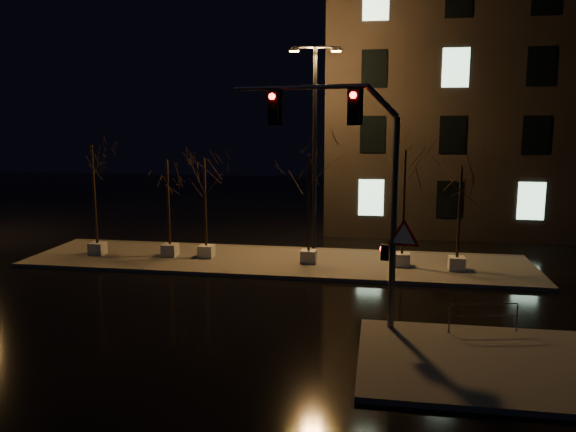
# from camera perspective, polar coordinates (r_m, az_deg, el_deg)

# --- Properties ---
(ground) EXTENTS (90.00, 90.00, 0.00)m
(ground) POSITION_cam_1_polar(r_m,az_deg,el_deg) (19.21, -4.56, -9.16)
(ground) COLOR black
(ground) RESTS_ON ground
(median) EXTENTS (22.00, 5.00, 0.15)m
(median) POSITION_cam_1_polar(r_m,az_deg,el_deg) (24.82, -1.24, -4.61)
(median) COLOR #4F4D47
(median) RESTS_ON ground
(sidewalk_corner) EXTENTS (7.00, 5.00, 0.15)m
(sidewalk_corner) POSITION_cam_1_polar(r_m,az_deg,el_deg) (15.71, 20.43, -13.87)
(sidewalk_corner) COLOR #4F4D47
(sidewalk_corner) RESTS_ON ground
(building) EXTENTS (25.00, 12.00, 15.00)m
(building) POSITION_cam_1_polar(r_m,az_deg,el_deg) (36.93, 24.82, 10.80)
(building) COLOR black
(building) RESTS_ON ground
(tree_0) EXTENTS (1.80, 1.80, 5.11)m
(tree_0) POSITION_cam_1_polar(r_m,az_deg,el_deg) (26.59, -19.20, 4.46)
(tree_0) COLOR #BBBAAE
(tree_0) RESTS_ON median
(tree_1) EXTENTS (1.80, 1.80, 4.45)m
(tree_1) POSITION_cam_1_polar(r_m,az_deg,el_deg) (25.45, -12.13, 3.44)
(tree_1) COLOR #BBBAAE
(tree_1) RESTS_ON median
(tree_2) EXTENTS (1.80, 1.80, 4.56)m
(tree_2) POSITION_cam_1_polar(r_m,az_deg,el_deg) (24.87, -8.47, 3.60)
(tree_2) COLOR #BBBAAE
(tree_2) RESTS_ON median
(tree_3) EXTENTS (1.80, 1.80, 4.75)m
(tree_3) POSITION_cam_1_polar(r_m,az_deg,el_deg) (23.66, 2.15, 3.75)
(tree_3) COLOR #BBBAAE
(tree_3) RESTS_ON median
(tree_4) EXTENTS (1.80, 1.80, 4.99)m
(tree_4) POSITION_cam_1_polar(r_m,az_deg,el_deg) (23.53, 11.77, 3.96)
(tree_4) COLOR #BBBAAE
(tree_4) RESTS_ON median
(tree_5) EXTENTS (1.80, 1.80, 4.38)m
(tree_5) POSITION_cam_1_polar(r_m,az_deg,el_deg) (23.50, 17.12, 2.59)
(tree_5) COLOR #BBBAAE
(tree_5) RESTS_ON median
(traffic_signal_mast) EXTENTS (5.71, 1.16, 7.08)m
(traffic_signal_mast) POSITION_cam_1_polar(r_m,az_deg,el_deg) (16.41, 6.87, 4.73)
(traffic_signal_mast) COLOR #515458
(traffic_signal_mast) RESTS_ON sidewalk_corner
(streetlight_main) EXTENTS (2.32, 0.60, 9.26)m
(streetlight_main) POSITION_cam_1_polar(r_m,az_deg,el_deg) (25.41, 2.72, 8.07)
(streetlight_main) COLOR black
(streetlight_main) RESTS_ON median
(guard_rail_a) EXTENTS (1.98, 0.42, 0.87)m
(guard_rail_a) POSITION_cam_1_polar(r_m,az_deg,el_deg) (17.32, 19.24, -9.31)
(guard_rail_a) COLOR #515458
(guard_rail_a) RESTS_ON sidewalk_corner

